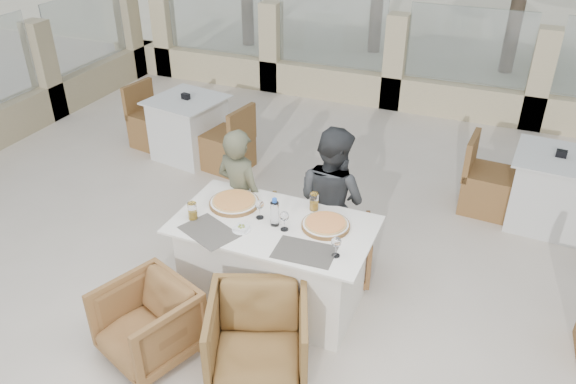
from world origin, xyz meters
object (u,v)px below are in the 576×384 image
at_px(pizza_left, 234,202).
at_px(bg_table_b, 551,191).
at_px(diner_right, 331,201).
at_px(armchair_far_left, 244,228).
at_px(beer_glass_left, 193,211).
at_px(beer_glass_right, 314,202).
at_px(wine_glass_corner, 336,246).
at_px(water_bottle, 275,212).
at_px(wine_glass_centre, 260,208).
at_px(armchair_near_left, 148,323).
at_px(wine_glass_near, 284,220).
at_px(olive_dish, 241,228).
at_px(armchair_near_right, 258,338).
at_px(bg_table_a, 189,128).
at_px(pizza_right, 326,224).
at_px(armchair_far_right, 337,249).
at_px(diner_left, 240,197).
at_px(dining_table, 274,262).

bearing_deg(pizza_left, bg_table_b, 38.35).
xyz_separation_m(pizza_left, diner_right, (0.70, 0.49, -0.10)).
xyz_separation_m(armchair_far_left, bg_table_b, (2.66, 1.64, 0.11)).
bearing_deg(beer_glass_left, beer_glass_right, 30.77).
bearing_deg(wine_glass_corner, water_bottle, 160.42).
distance_m(wine_glass_centre, armchair_near_left, 1.22).
bearing_deg(bg_table_b, beer_glass_left, -135.96).
height_order(water_bottle, wine_glass_corner, water_bottle).
bearing_deg(pizza_left, wine_glass_corner, -19.05).
relative_size(wine_glass_near, olive_dish, 1.67).
relative_size(beer_glass_left, olive_dish, 1.34).
distance_m(armchair_near_right, bg_table_a, 3.67).
height_order(pizza_right, armchair_far_left, pizza_right).
xyz_separation_m(water_bottle, armchair_far_right, (0.37, 0.52, -0.62)).
height_order(pizza_right, armchair_far_right, pizza_right).
relative_size(armchair_near_right, bg_table_b, 0.44).
bearing_deg(diner_left, pizza_left, 122.44).
bearing_deg(water_bottle, beer_glass_right, 57.97).
xyz_separation_m(wine_glass_centre, armchair_far_left, (-0.40, 0.47, -0.59)).
bearing_deg(wine_glass_near, beer_glass_left, -169.37).
xyz_separation_m(pizza_left, armchair_far_left, (-0.11, 0.37, -0.53)).
distance_m(water_bottle, diner_right, 0.71).
bearing_deg(wine_glass_near, olive_dish, -156.14).
relative_size(dining_table, armchair_far_right, 2.68).
xyz_separation_m(dining_table, bg_table_b, (2.12, 2.15, 0.00)).
bearing_deg(olive_dish, pizza_left, 125.61).
distance_m(pizza_left, bg_table_a, 2.58).
xyz_separation_m(bg_table_a, bg_table_b, (4.20, 0.07, 0.00)).
bearing_deg(diner_right, beer_glass_right, 102.52).
distance_m(pizza_left, armchair_far_right, 1.03).
distance_m(beer_glass_right, armchair_far_right, 0.63).
height_order(olive_dish, diner_left, diner_left).
xyz_separation_m(olive_dish, armchair_far_right, (0.58, 0.70, -0.52)).
bearing_deg(armchair_near_right, olive_dish, 102.55).
relative_size(dining_table, beer_glass_right, 10.70).
distance_m(water_bottle, olive_dish, 0.29).
height_order(pizza_right, wine_glass_corner, wine_glass_corner).
bearing_deg(beer_glass_left, wine_glass_near, 10.63).
xyz_separation_m(armchair_far_left, armchair_near_right, (0.75, -1.29, 0.06)).
xyz_separation_m(pizza_right, wine_glass_centre, (-0.54, -0.08, 0.07)).
height_order(pizza_left, diner_left, diner_left).
relative_size(dining_table, wine_glass_centre, 8.70).
bearing_deg(pizza_right, armchair_far_left, 157.05).
xyz_separation_m(armchair_far_left, armchair_near_left, (-0.09, -1.44, 0.03)).
bearing_deg(armchair_near_left, armchair_near_right, 31.09).
relative_size(diner_left, bg_table_b, 0.80).
xyz_separation_m(armchair_far_right, bg_table_b, (1.74, 1.63, 0.11)).
bearing_deg(armchair_near_right, pizza_left, 102.97).
relative_size(dining_table, beer_glass_left, 10.86).
bearing_deg(wine_glass_near, diner_left, 143.00).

